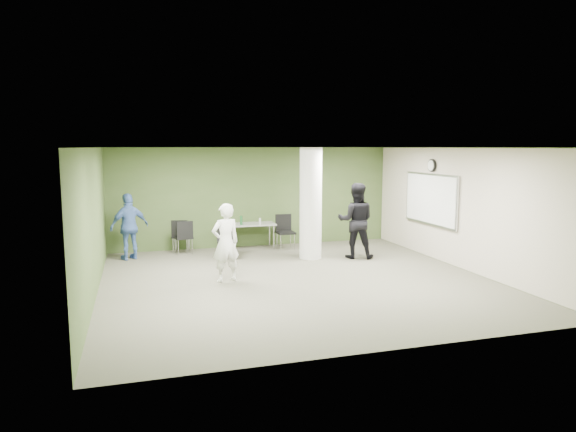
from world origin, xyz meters
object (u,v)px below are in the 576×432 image
object	(u,v)px
woman_white	(226,243)
man_black	(356,221)
man_blue	(129,227)
folding_table	(248,225)
chair_back_left	(184,235)

from	to	relation	value
woman_white	man_black	size ratio (longest dim) A/B	0.86
woman_white	man_blue	bearing A→B (deg)	-70.01
folding_table	man_black	world-z (taller)	man_black
chair_back_left	man_blue	distance (m)	1.42
folding_table	man_black	size ratio (longest dim) A/B	0.79
woman_white	chair_back_left	bearing A→B (deg)	-93.84
chair_back_left	man_blue	world-z (taller)	man_blue
folding_table	chair_back_left	distance (m)	1.76
chair_back_left	man_black	bearing A→B (deg)	148.90
woman_white	man_black	xyz separation A→B (m)	(3.56, 1.37, 0.13)
man_black	man_blue	distance (m)	5.69
chair_back_left	man_blue	bearing A→B (deg)	1.64
woman_white	man_blue	xyz separation A→B (m)	(-1.94, 2.81, 0.01)
folding_table	man_black	bearing A→B (deg)	-36.13
man_black	woman_white	bearing A→B (deg)	43.80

